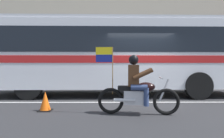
% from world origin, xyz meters
% --- Properties ---
extents(ground_plane, '(60.00, 60.00, 0.00)m').
position_xyz_m(ground_plane, '(0.00, 0.00, 0.00)').
color(ground_plane, '#2B2B2D').
extents(sidewalk_curb, '(28.00, 3.80, 0.15)m').
position_xyz_m(sidewalk_curb, '(0.00, 5.10, 0.07)').
color(sidewalk_curb, '#A39E93').
rests_on(sidewalk_curb, ground_plane).
extents(lane_center_stripe, '(26.60, 0.14, 0.01)m').
position_xyz_m(lane_center_stripe, '(0.00, -0.60, 0.00)').
color(lane_center_stripe, silver).
rests_on(lane_center_stripe, ground_plane).
extents(office_building_facade, '(28.00, 0.89, 11.17)m').
position_xyz_m(office_building_facade, '(0.00, 7.39, 5.59)').
color(office_building_facade, '#B2A893').
rests_on(office_building_facade, ground_plane).
extents(transit_bus, '(11.05, 2.78, 3.22)m').
position_xyz_m(transit_bus, '(-0.84, 1.19, 1.88)').
color(transit_bus, silver).
rests_on(transit_bus, ground_plane).
extents(motorcycle_with_rider, '(2.19, 0.66, 1.78)m').
position_xyz_m(motorcycle_with_rider, '(-0.46, -2.44, 0.67)').
color(motorcycle_with_rider, black).
rests_on(motorcycle_with_rider, ground_plane).
extents(fire_hydrant, '(0.22, 0.30, 0.75)m').
position_xyz_m(fire_hydrant, '(4.04, 3.95, 0.52)').
color(fire_hydrant, gold).
rests_on(fire_hydrant, sidewalk_curb).
extents(traffic_cone, '(0.36, 0.36, 0.55)m').
position_xyz_m(traffic_cone, '(-3.00, -1.99, 0.26)').
color(traffic_cone, '#EA590F').
rests_on(traffic_cone, ground_plane).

